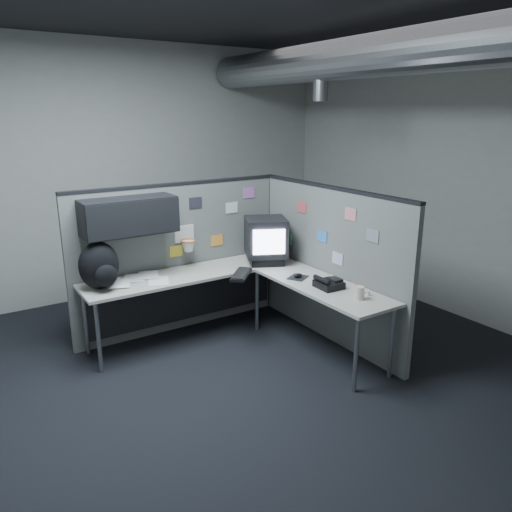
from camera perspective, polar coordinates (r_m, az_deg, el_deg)
room at (r=4.52m, az=5.49°, el=12.97°), size 5.62×5.62×3.22m
partition_back at (r=5.34m, az=-10.03°, el=1.31°), size 2.44×0.42×1.63m
partition_right at (r=5.25m, az=8.33°, el=-0.86°), size 0.07×2.23×1.63m
desk at (r=5.16m, az=-3.37°, el=-3.43°), size 2.31×2.11×0.73m
monitor at (r=5.49m, az=1.12°, el=1.87°), size 0.58×0.58×0.50m
keyboard at (r=5.09m, az=-1.71°, el=-2.11°), size 0.40×0.40×0.04m
mouse at (r=5.05m, az=4.80°, el=-2.32°), size 0.26×0.25×0.04m
phone at (r=4.79m, az=8.27°, el=-3.14°), size 0.23×0.25×0.11m
bottles at (r=4.69m, az=11.90°, el=-3.88°), size 0.12×0.17×0.07m
cup at (r=4.55m, az=11.73°, el=-4.16°), size 0.10×0.10×0.12m
papers at (r=5.12m, az=-14.37°, el=-2.62°), size 0.76×0.67×0.02m
backpack at (r=4.88m, az=-17.45°, el=-1.14°), size 0.42×0.41×0.46m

